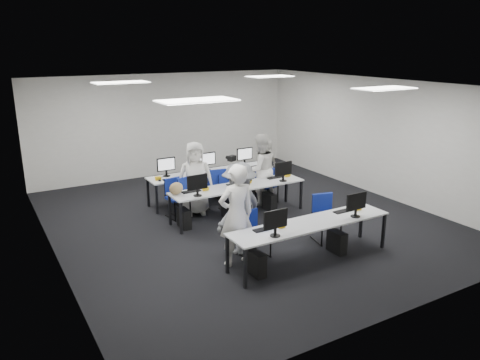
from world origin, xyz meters
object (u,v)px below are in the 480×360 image
chair_7 (266,189)px  student_1 (260,170)px  chair_4 (266,192)px  chair_2 (177,205)px  chair_3 (229,200)px  chair_6 (215,194)px  student_0 (236,215)px  desk_mid (238,188)px  student_3 (266,168)px  chair_5 (182,202)px  desk_front (311,225)px  student_2 (195,178)px  photographer (239,208)px  chair_1 (326,227)px  chair_0 (255,243)px

chair_7 → student_1: size_ratio=0.48×
chair_7 → chair_4: bearing=-125.5°
chair_2 → chair_3: bearing=-17.8°
chair_6 → student_0: size_ratio=0.52×
desk_mid → chair_4: size_ratio=3.70×
student_1 → student_3: student_1 is taller
student_3 → chair_6: bearing=156.5°
chair_6 → chair_7: chair_6 is taller
chair_2 → chair_5: (0.17, 0.10, 0.02)m
desk_front → student_3: 3.74m
student_3 → chair_2: bearing=162.7°
chair_3 → student_0: size_ratio=0.46×
chair_5 → chair_2: bearing=-155.8°
student_2 → desk_front: bearing=-59.0°
desk_mid → student_0: size_ratio=1.72×
chair_6 → student_2: (-0.62, -0.26, 0.54)m
chair_6 → student_1: bearing=-15.1°
photographer → student_2: bearing=-115.8°
chair_4 → desk_front: bearing=-125.7°
desk_mid → student_2: size_ratio=1.88×
desk_front → student_3: size_ratio=2.10×
desk_front → chair_7: size_ratio=3.78×
chair_3 → student_3: 1.48m
desk_mid → chair_5: size_ratio=3.39×
chair_1 → chair_7: size_ratio=1.10×
chair_3 → chair_7: size_ratio=1.01×
chair_4 → student_1: student_1 is taller
student_3 → desk_front: bearing=-132.9°
chair_1 → chair_4: chair_1 is taller
chair_1 → student_2: size_ratio=0.55×
chair_3 → student_2: 0.99m
chair_4 → student_0: size_ratio=0.47×
photographer → student_0: bearing=32.4°
chair_3 → chair_0: bearing=-97.9°
desk_front → desk_mid: size_ratio=1.00×
chair_4 → chair_3: bearing=166.8°
chair_6 → photographer: (-0.79, -2.57, 0.57)m
chair_3 → student_2: student_2 is taller
desk_mid → chair_3: (0.01, 0.45, -0.41)m
chair_3 → chair_6: chair_6 is taller
chair_7 → chair_1: bearing=-98.1°
chair_4 → chair_2: bearing=159.4°
student_3 → chair_7: bearing=-141.3°
chair_0 → chair_3: size_ratio=1.01×
chair_1 → desk_front: bearing=-135.2°
desk_front → chair_1: size_ratio=3.43×
chair_1 → student_2: student_2 is taller
chair_0 → student_3: bearing=44.1°
student_0 → desk_mid: bearing=-118.7°
chair_0 → photographer: photographer is taller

